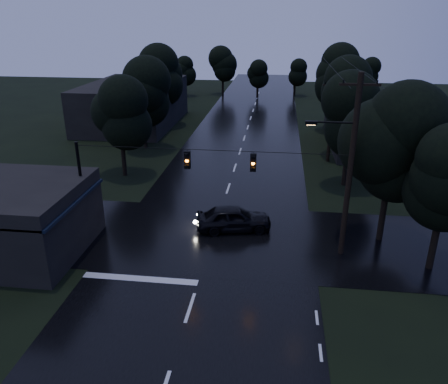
# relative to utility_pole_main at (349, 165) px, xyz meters

# --- Properties ---
(main_road) EXTENTS (12.00, 120.00, 0.02)m
(main_road) POSITION_rel_utility_pole_main_xyz_m (-7.41, 19.00, -5.26)
(main_road) COLOR black
(main_road) RESTS_ON ground
(cross_street) EXTENTS (60.00, 9.00, 0.02)m
(cross_street) POSITION_rel_utility_pole_main_xyz_m (-7.41, 1.00, -5.26)
(cross_street) COLOR black
(cross_street) RESTS_ON ground
(building_far_right) EXTENTS (10.00, 14.00, 4.40)m
(building_far_right) POSITION_rel_utility_pole_main_xyz_m (6.59, 23.00, -3.06)
(building_far_right) COLOR black
(building_far_right) RESTS_ON ground
(building_far_left) EXTENTS (10.00, 16.00, 5.00)m
(building_far_left) POSITION_rel_utility_pole_main_xyz_m (-21.41, 29.00, -2.76)
(building_far_left) COLOR black
(building_far_left) RESTS_ON ground
(utility_pole_main) EXTENTS (3.50, 0.30, 10.00)m
(utility_pole_main) POSITION_rel_utility_pole_main_xyz_m (0.00, 0.00, 0.00)
(utility_pole_main) COLOR black
(utility_pole_main) RESTS_ON ground
(utility_pole_far) EXTENTS (2.00, 0.30, 7.50)m
(utility_pole_far) POSITION_rel_utility_pole_main_xyz_m (0.89, 17.00, -1.38)
(utility_pole_far) COLOR black
(utility_pole_far) RESTS_ON ground
(anchor_pole_left) EXTENTS (0.18, 0.18, 6.00)m
(anchor_pole_left) POSITION_rel_utility_pole_main_xyz_m (-14.91, 0.00, -2.26)
(anchor_pole_left) COLOR black
(anchor_pole_left) RESTS_ON ground
(span_signals) EXTENTS (15.00, 0.37, 1.12)m
(span_signals) POSITION_rel_utility_pole_main_xyz_m (-6.85, -0.01, -0.01)
(span_signals) COLOR black
(span_signals) RESTS_ON ground
(tree_corner_near) EXTENTS (4.48, 4.48, 9.44)m
(tree_corner_near) POSITION_rel_utility_pole_main_xyz_m (2.59, 2.00, 0.74)
(tree_corner_near) COLOR black
(tree_corner_near) RESTS_ON ground
(tree_corner_far) EXTENTS (3.92, 3.92, 8.26)m
(tree_corner_far) POSITION_rel_utility_pole_main_xyz_m (4.59, -1.00, -0.02)
(tree_corner_far) COLOR black
(tree_corner_far) RESTS_ON ground
(tree_left_a) EXTENTS (3.92, 3.92, 8.26)m
(tree_left_a) POSITION_rel_utility_pole_main_xyz_m (-16.41, 11.00, -0.02)
(tree_left_a) COLOR black
(tree_left_a) RESTS_ON ground
(tree_left_b) EXTENTS (4.20, 4.20, 8.85)m
(tree_left_b) POSITION_rel_utility_pole_main_xyz_m (-17.01, 19.00, 0.36)
(tree_left_b) COLOR black
(tree_left_b) RESTS_ON ground
(tree_left_c) EXTENTS (4.48, 4.48, 9.44)m
(tree_left_c) POSITION_rel_utility_pole_main_xyz_m (-17.61, 29.00, 0.74)
(tree_left_c) COLOR black
(tree_left_c) RESTS_ON ground
(tree_right_a) EXTENTS (4.20, 4.20, 8.85)m
(tree_right_a) POSITION_rel_utility_pole_main_xyz_m (1.59, 11.00, 0.36)
(tree_right_a) COLOR black
(tree_right_a) RESTS_ON ground
(tree_right_b) EXTENTS (4.48, 4.48, 9.44)m
(tree_right_b) POSITION_rel_utility_pole_main_xyz_m (2.19, 19.00, 0.74)
(tree_right_b) COLOR black
(tree_right_b) RESTS_ON ground
(tree_right_c) EXTENTS (4.76, 4.76, 10.03)m
(tree_right_c) POSITION_rel_utility_pole_main_xyz_m (2.79, 29.00, 1.11)
(tree_right_c) COLOR black
(tree_right_c) RESTS_ON ground
(car) EXTENTS (4.93, 2.77, 1.58)m
(car) POSITION_rel_utility_pole_main_xyz_m (-6.25, 2.13, -4.47)
(car) COLOR black
(car) RESTS_ON ground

